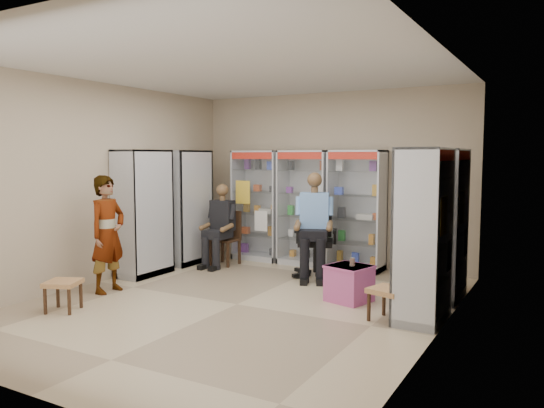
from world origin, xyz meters
The scene contains 18 objects.
floor centered at (0.00, 0.00, 0.00)m, with size 6.00×6.00×0.00m, color tan.
room_shell centered at (0.00, 0.00, 1.97)m, with size 5.02×6.02×3.01m.
cabinet_back_left centered at (-1.30, 2.73, 1.00)m, with size 0.90×0.50×2.00m, color #9EA0A5.
cabinet_back_mid centered at (-0.35, 2.73, 1.00)m, with size 0.90×0.50×2.00m, color #B3B5BA.
cabinet_back_right centered at (0.60, 2.73, 1.00)m, with size 0.90×0.50×2.00m, color #B2B4B9.
cabinet_right_far centered at (2.23, 1.60, 1.00)m, with size 0.50×0.90×2.00m, color #A5A8AC.
cabinet_right_near centered at (2.23, 0.50, 1.00)m, with size 0.50×0.90×2.00m, color #A9ABB1.
cabinet_left_far centered at (-2.23, 1.80, 1.00)m, with size 0.50×0.90×2.00m, color silver.
cabinet_left_near centered at (-2.23, 0.70, 1.00)m, with size 0.50×0.90×2.00m, color #ABADB2.
wooden_chair centered at (-1.55, 2.00, 0.47)m, with size 0.42×0.42×0.94m, color black.
seated_customer centered at (-1.55, 1.95, 0.67)m, with size 0.44×0.60×1.34m, color black, non-canonical shape.
office_chair centered at (0.21, 1.95, 0.61)m, with size 0.66×0.66×1.21m, color black.
seated_shopkeeper centered at (0.21, 1.90, 0.77)m, with size 0.51×0.71×1.55m, color #70ADDD, non-canonical shape.
pink_trunk centered at (1.21, 0.85, 0.24)m, with size 0.49×0.48×0.48m, color #B0468A.
tea_glass centered at (1.25, 0.84, 0.53)m, with size 0.07×0.07×0.11m, color #5D2308.
woven_stool_a centered at (1.90, 0.27, 0.19)m, with size 0.39×0.39×0.39m, color #B5764C.
woven_stool_b centered at (-1.70, -1.29, 0.19)m, with size 0.38×0.38×0.38m, color olive.
standing_man centered at (-1.92, -0.34, 0.82)m, with size 0.60×0.39×1.64m, color gray.
Camera 1 is at (3.66, -5.59, 1.90)m, focal length 35.00 mm.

